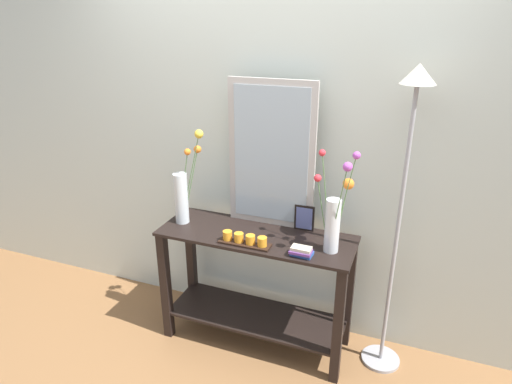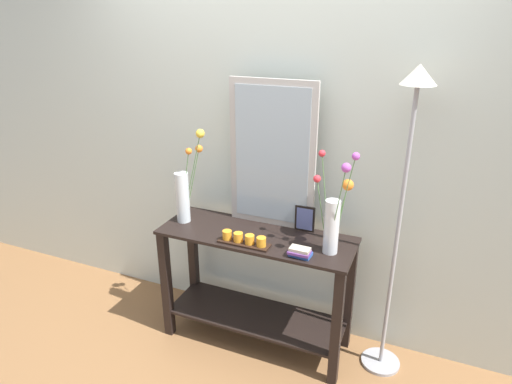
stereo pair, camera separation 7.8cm
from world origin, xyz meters
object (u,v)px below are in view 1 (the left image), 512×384
vase_right (334,215)px  tall_vase_left (183,192)px  console_table (256,279)px  picture_frame_small (304,218)px  candle_tray (245,240)px  floor_lamp (405,179)px  mirror_leaning (271,155)px  book_stack (301,251)px

vase_right → tall_vase_left: bearing=178.1°
console_table → picture_frame_small: 0.51m
candle_tray → floor_lamp: (0.84, 0.24, 0.42)m
picture_frame_small → mirror_leaning: bearing=175.8°
candle_tray → picture_frame_small: bearing=47.9°
console_table → picture_frame_small: (0.26, 0.17, 0.41)m
tall_vase_left → vase_right: (0.99, -0.03, 0.01)m
console_table → mirror_leaning: mirror_leaning is taller
mirror_leaning → picture_frame_small: (0.23, -0.02, -0.38)m
console_table → tall_vase_left: 0.73m
book_stack → floor_lamp: (0.49, 0.24, 0.42)m
candle_tray → picture_frame_small: (0.28, 0.31, 0.06)m
vase_right → book_stack: bearing=-141.6°
console_table → book_stack: book_stack is taller
console_table → picture_frame_small: bearing=32.5°
picture_frame_small → floor_lamp: size_ratio=0.09×
vase_right → floor_lamp: (0.34, 0.12, 0.22)m
picture_frame_small → candle_tray: bearing=-132.1°
candle_tray → picture_frame_small: picture_frame_small is taller
console_table → candle_tray: (-0.02, -0.14, 0.35)m
floor_lamp → candle_tray: bearing=-164.3°
console_table → floor_lamp: floor_lamp is taller
console_table → candle_tray: 0.38m
vase_right → book_stack: 0.28m
mirror_leaning → candle_tray: mirror_leaning is taller
book_stack → console_table: bearing=155.9°
candle_tray → vase_right: bearing=12.7°
console_table → tall_vase_left: (-0.50, 0.00, 0.53)m
floor_lamp → tall_vase_left: bearing=-176.0°
picture_frame_small → book_stack: bearing=-77.4°
candle_tray → floor_lamp: 0.97m
tall_vase_left → candle_tray: (0.49, -0.14, -0.18)m
console_table → picture_frame_small: picture_frame_small is taller
mirror_leaning → picture_frame_small: bearing=-4.2°
mirror_leaning → floor_lamp: bearing=-6.4°
mirror_leaning → floor_lamp: floor_lamp is taller
console_table → tall_vase_left: size_ratio=1.99×
mirror_leaning → floor_lamp: (0.79, -0.09, -0.02)m
mirror_leaning → candle_tray: size_ratio=2.92×
tall_vase_left → picture_frame_small: (0.77, 0.16, -0.13)m
mirror_leaning → tall_vase_left: size_ratio=1.50×
candle_tray → book_stack: candle_tray is taller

